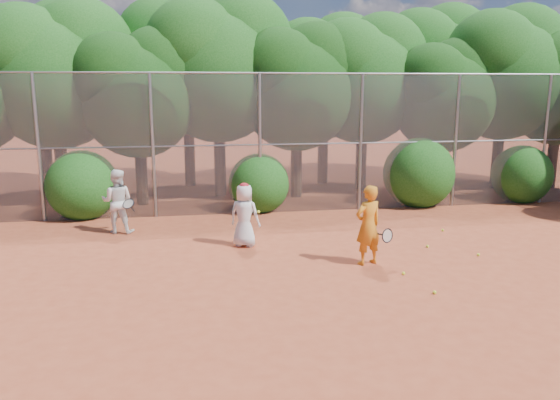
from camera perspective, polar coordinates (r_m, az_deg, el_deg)
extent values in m
plane|color=#9E3F23|center=(10.59, 7.67, -8.40)|extent=(80.00, 80.00, 0.00)
cylinder|color=gray|center=(16.08, -23.92, 4.94)|extent=(0.09, 0.09, 4.00)
cylinder|color=gray|center=(15.60, -13.15, 5.46)|extent=(0.09, 0.09, 4.00)
cylinder|color=gray|center=(15.70, -2.11, 5.79)|extent=(0.09, 0.09, 4.00)
cylinder|color=gray|center=(16.35, 8.43, 5.92)|extent=(0.09, 0.09, 4.00)
cylinder|color=gray|center=(17.50, 17.87, 5.86)|extent=(0.09, 0.09, 4.00)
cylinder|color=gray|center=(19.06, 25.96, 5.68)|extent=(0.09, 0.09, 4.00)
cylinder|color=gray|center=(15.78, 1.53, 13.10)|extent=(20.00, 0.05, 0.05)
cylinder|color=gray|center=(15.86, 1.49, 5.86)|extent=(20.00, 0.04, 0.04)
cube|color=slate|center=(15.86, 1.49, 5.86)|extent=(20.00, 0.02, 4.00)
cylinder|color=black|center=(18.58, -21.87, 3.59)|extent=(0.38, 0.38, 2.52)
sphere|color=#144812|center=(18.42, -22.46, 11.20)|extent=(4.03, 4.03, 4.03)
sphere|color=#144812|center=(18.70, -19.95, 14.48)|extent=(3.23, 3.23, 3.23)
sphere|color=#144812|center=(18.32, -25.08, 13.53)|extent=(3.02, 3.02, 3.02)
cylinder|color=black|center=(17.53, -14.30, 3.05)|extent=(0.36, 0.36, 2.17)
sphere|color=black|center=(17.35, -14.65, 10.01)|extent=(3.47, 3.47, 3.47)
sphere|color=black|center=(17.66, -12.40, 12.96)|extent=(2.78, 2.78, 2.78)
sphere|color=black|center=(17.16, -16.92, 12.19)|extent=(2.60, 2.60, 2.60)
cylinder|color=black|center=(18.46, -6.31, 4.53)|extent=(0.39, 0.39, 2.66)
sphere|color=#144812|center=(18.31, -6.50, 12.65)|extent=(4.26, 4.26, 4.26)
sphere|color=#144812|center=(18.85, -3.96, 15.91)|extent=(3.40, 3.40, 3.40)
sphere|color=#144812|center=(18.00, -8.96, 15.31)|extent=(3.19, 3.19, 3.19)
cylinder|color=black|center=(18.20, 1.71, 3.89)|extent=(0.37, 0.37, 2.27)
sphere|color=black|center=(18.03, 1.76, 10.92)|extent=(3.64, 3.64, 3.64)
sphere|color=black|center=(18.55, 3.82, 13.74)|extent=(2.91, 2.91, 2.91)
sphere|color=black|center=(17.65, -0.14, 13.27)|extent=(2.73, 2.73, 2.73)
cylinder|color=black|center=(19.58, 8.48, 4.58)|extent=(0.38, 0.38, 2.45)
sphere|color=#144812|center=(19.43, 8.69, 11.62)|extent=(3.92, 3.92, 3.92)
sphere|color=#144812|center=(20.08, 10.62, 14.35)|extent=(3.14, 3.14, 3.14)
sphere|color=#144812|center=(18.97, 7.02, 14.03)|extent=(2.94, 2.94, 2.94)
cylinder|color=black|center=(19.61, 16.35, 3.73)|extent=(0.36, 0.36, 2.10)
sphere|color=black|center=(19.45, 16.70, 9.74)|extent=(3.36, 3.36, 3.36)
sphere|color=black|center=(20.04, 18.18, 12.10)|extent=(2.69, 2.69, 2.69)
sphere|color=black|center=(18.96, 15.53, 11.80)|extent=(2.52, 2.52, 2.52)
cylinder|color=black|center=(21.29, 21.78, 4.63)|extent=(0.39, 0.39, 2.59)
sphere|color=#144812|center=(21.17, 22.31, 11.46)|extent=(4.14, 4.14, 4.14)
sphere|color=#144812|center=(21.99, 23.84, 14.02)|extent=(3.32, 3.32, 3.32)
sphere|color=#144812|center=(20.55, 21.18, 13.87)|extent=(3.11, 3.11, 3.11)
cylinder|color=black|center=(22.17, 26.59, 4.11)|extent=(0.37, 0.37, 2.31)
sphere|color=black|center=(22.03, 27.14, 9.95)|extent=(3.70, 3.70, 3.70)
sphere|color=black|center=(21.43, 26.35, 11.99)|extent=(2.77, 2.77, 2.77)
cylinder|color=black|center=(21.02, -23.24, 4.48)|extent=(0.39, 0.39, 2.62)
sphere|color=#144812|center=(20.89, -23.82, 11.49)|extent=(4.20, 4.20, 4.20)
sphere|color=#144812|center=(21.16, -21.51, 14.51)|extent=(3.36, 3.36, 3.36)
sphere|color=#144812|center=(20.81, -26.25, 13.61)|extent=(3.15, 3.15, 3.15)
cylinder|color=black|center=(20.61, -9.46, 5.39)|extent=(0.40, 0.40, 2.80)
sphere|color=#144812|center=(20.49, -9.72, 13.04)|extent=(4.48, 4.48, 4.48)
sphere|color=#144812|center=(21.01, -7.29, 16.13)|extent=(3.58, 3.58, 3.58)
sphere|color=#144812|center=(20.21, -12.12, 15.51)|extent=(3.36, 3.36, 3.36)
cylinder|color=black|center=(20.83, 4.50, 5.19)|extent=(0.38, 0.38, 2.52)
sphere|color=#144812|center=(20.70, 4.61, 12.00)|extent=(4.03, 4.03, 4.03)
sphere|color=#144812|center=(21.32, 6.56, 14.67)|extent=(3.23, 3.23, 3.23)
sphere|color=#144812|center=(20.26, 2.87, 14.31)|extent=(3.02, 3.02, 3.02)
cylinder|color=black|center=(22.87, 15.20, 5.67)|extent=(0.40, 0.40, 2.73)
sphere|color=#144812|center=(22.76, 15.57, 12.38)|extent=(4.37, 4.37, 4.37)
sphere|color=#144812|center=(23.58, 17.25, 14.91)|extent=(3.49, 3.49, 3.49)
sphere|color=#144812|center=(22.19, 14.21, 14.73)|extent=(3.28, 3.28, 3.28)
sphere|color=#144812|center=(16.28, -19.97, 1.75)|extent=(2.00, 2.00, 2.00)
sphere|color=#144812|center=(16.14, -2.22, 2.02)|extent=(1.80, 1.80, 1.80)
sphere|color=#144812|center=(17.45, 14.31, 3.06)|extent=(2.20, 2.20, 2.20)
sphere|color=#144812|center=(19.14, 23.94, 2.70)|extent=(1.90, 1.90, 1.90)
imported|color=orange|center=(11.38, 9.19, -2.61)|extent=(0.71, 0.58, 1.67)
torus|color=black|center=(11.36, 11.16, -3.67)|extent=(0.30, 0.17, 0.30)
cylinder|color=black|center=(11.51, 10.38, -3.53)|extent=(0.15, 0.27, 0.05)
imported|color=silver|center=(12.55, -3.73, -1.61)|extent=(0.85, 0.74, 1.46)
ellipsoid|color=#A91822|center=(12.41, -3.77, 1.50)|extent=(0.22, 0.22, 0.13)
sphere|color=#D2E629|center=(12.37, -2.26, -1.24)|extent=(0.07, 0.07, 0.07)
imported|color=white|center=(14.28, -16.64, -0.14)|extent=(0.87, 0.73, 1.62)
torus|color=black|center=(13.95, -15.57, -0.38)|extent=(0.37, 0.34, 0.23)
cylinder|color=black|center=(14.11, -15.19, -0.86)|extent=(0.13, 0.21, 0.22)
sphere|color=#D2E629|center=(12.72, 20.02, -5.40)|extent=(0.07, 0.07, 0.07)
sphere|color=#D2E629|center=(13.02, 15.15, -4.69)|extent=(0.07, 0.07, 0.07)
sphere|color=#D2E629|center=(10.23, 15.84, -9.28)|extent=(0.07, 0.07, 0.07)
sphere|color=#D2E629|center=(11.08, 12.78, -7.48)|extent=(0.07, 0.07, 0.07)
sphere|color=#D2E629|center=(14.56, 16.63, -3.04)|extent=(0.07, 0.07, 0.07)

